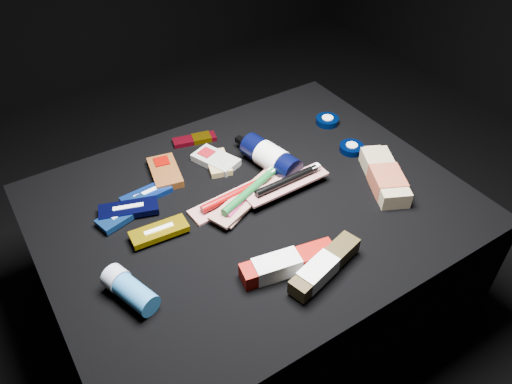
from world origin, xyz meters
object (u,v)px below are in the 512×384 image
bodywash_bottle (385,177)px  toothpaste_carton_red (284,264)px  deodorant_stick (130,290)px  lotion_bottle (271,157)px

bodywash_bottle → toothpaste_carton_red: bearing=-139.9°
bodywash_bottle → deodorant_stick: deodorant_stick is taller
lotion_bottle → toothpaste_carton_red: size_ratio=1.03×
toothpaste_carton_red → deodorant_stick: bearing=170.8°
deodorant_stick → toothpaste_carton_red: 0.31m
bodywash_bottle → deodorant_stick: bearing=-155.3°
lotion_bottle → deodorant_stick: (-0.46, -0.19, -0.01)m
lotion_bottle → bodywash_bottle: bearing=-56.3°
lotion_bottle → deodorant_stick: bearing=-167.9°
lotion_bottle → bodywash_bottle: size_ratio=1.01×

